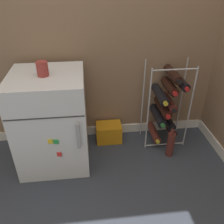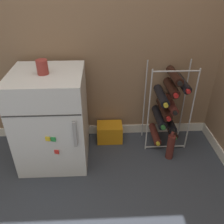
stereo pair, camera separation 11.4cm
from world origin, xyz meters
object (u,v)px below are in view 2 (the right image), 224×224
Objects in this scene: soda_box at (110,132)px; fridge_top_cup at (42,67)px; wine_rack at (167,106)px; loose_bottle_floor at (170,147)px; mini_fridge at (52,118)px.

fridge_top_cup is at bearing -155.41° from soda_box.
soda_box is at bearing 173.89° from wine_rack.
soda_box is 0.59m from loose_bottle_floor.
soda_box is at bearing 24.59° from fridge_top_cup.
wine_rack is 7.51× the size of fridge_top_cup.
mini_fridge is 0.60m from soda_box.
mini_fridge is 1.00× the size of wine_rack.
soda_box is 2.28× the size of fridge_top_cup.
loose_bottle_floor reaches higher than soda_box.
mini_fridge is at bearing -156.75° from soda_box.
fridge_top_cup is (-0.99, -0.17, 0.44)m from wine_rack.
loose_bottle_floor is (0.01, -0.22, -0.28)m from wine_rack.
soda_box is (0.48, 0.20, -0.31)m from mini_fridge.
mini_fridge is at bearing 175.70° from loose_bottle_floor.
fridge_top_cup reaches higher than wine_rack.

